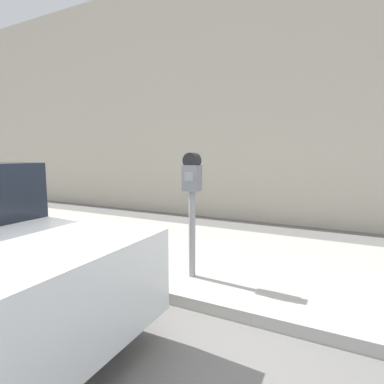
# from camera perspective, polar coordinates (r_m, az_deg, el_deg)

# --- Properties ---
(ground_plane) EXTENTS (60.00, 60.00, 0.00)m
(ground_plane) POSITION_cam_1_polar(r_m,az_deg,el_deg) (2.62, -9.88, -28.72)
(ground_plane) COLOR slate
(sidewalk) EXTENTS (24.00, 2.80, 0.12)m
(sidewalk) POSITION_cam_1_polar(r_m,az_deg,el_deg) (4.35, 8.08, -12.67)
(sidewalk) COLOR #ADAAA3
(sidewalk) RESTS_ON ground_plane
(building_facade) EXTENTS (24.00, 0.30, 5.78)m
(building_facade) POSITION_cam_1_polar(r_m,az_deg,el_deg) (7.09, 16.59, 17.91)
(building_facade) COLOR beige
(building_facade) RESTS_ON ground_plane
(parking_meter) EXTENTS (0.19, 0.16, 1.43)m
(parking_meter) POSITION_cam_1_polar(r_m,az_deg,el_deg) (3.38, -0.00, -0.32)
(parking_meter) COLOR gray
(parking_meter) RESTS_ON sidewalk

